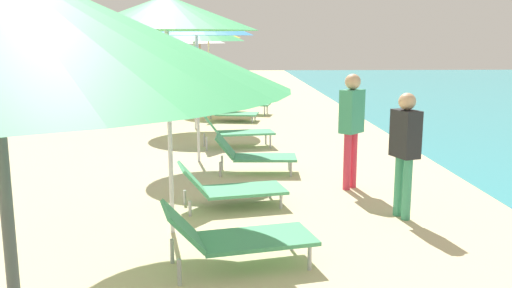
# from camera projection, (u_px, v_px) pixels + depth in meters

# --- Properties ---
(umbrella_third) EXTENTS (1.98, 1.98, 2.71)m
(umbrella_third) POSITION_uv_depth(u_px,v_px,m) (166.00, 13.00, 5.87)
(umbrella_third) COLOR silver
(umbrella_third) RESTS_ON ground
(lounger_third_shoreside) EXTENTS (1.48, 0.89, 0.60)m
(lounger_third_shoreside) POSITION_uv_depth(u_px,v_px,m) (229.00, 187.00, 7.24)
(lounger_third_shoreside) COLOR #4CA572
(lounger_third_shoreside) RESTS_ON ground
(lounger_third_inland) EXTENTS (1.56, 0.93, 0.66)m
(lounger_third_inland) POSITION_uv_depth(u_px,v_px,m) (235.00, 236.00, 5.32)
(lounger_third_inland) COLOR #4CA572
(lounger_third_inland) RESTS_ON ground
(umbrella_fourth) EXTENTS (2.01, 2.01, 2.71)m
(umbrella_fourth) POSITION_uv_depth(u_px,v_px,m) (196.00, 24.00, 9.52)
(umbrella_fourth) COLOR silver
(umbrella_fourth) RESTS_ON ground
(lounger_fourth_shoreside) EXTENTS (1.52, 0.77, 0.73)m
(lounger_fourth_shoreside) POSITION_uv_depth(u_px,v_px,m) (235.00, 130.00, 11.19)
(lounger_fourth_shoreside) COLOR #4CA572
(lounger_fourth_shoreside) RESTS_ON ground
(lounger_fourth_inland) EXTENTS (1.34, 0.62, 0.64)m
(lounger_fourth_inland) POSITION_uv_depth(u_px,v_px,m) (253.00, 155.00, 9.06)
(lounger_fourth_inland) COLOR #4CA572
(lounger_fourth_inland) RESTS_ON ground
(umbrella_fifth) EXTENTS (2.44, 2.44, 2.75)m
(umbrella_fifth) POSITION_uv_depth(u_px,v_px,m) (194.00, 29.00, 13.12)
(umbrella_fifth) COLOR silver
(umbrella_fifth) RESTS_ON ground
(lounger_fifth_shoreside) EXTENTS (1.49, 0.91, 0.61)m
(lounger_fifth_shoreside) POSITION_uv_depth(u_px,v_px,m) (230.00, 112.00, 14.77)
(lounger_fifth_shoreside) COLOR #4CA572
(lounger_fifth_shoreside) RESTS_ON ground
(umbrella_sixth) EXTENTS (1.99, 1.99, 2.66)m
(umbrella_sixth) POSITION_uv_depth(u_px,v_px,m) (208.00, 31.00, 16.64)
(umbrella_sixth) COLOR silver
(umbrella_sixth) RESTS_ON ground
(lounger_sixth_shoreside) EXTENTS (1.56, 0.74, 0.59)m
(lounger_sixth_shoreside) POSITION_uv_depth(u_px,v_px,m) (228.00, 97.00, 18.13)
(lounger_sixth_shoreside) COLOR #4CA572
(lounger_sixth_shoreside) RESTS_ON ground
(lounger_sixth_inland) EXTENTS (1.55, 0.91, 0.66)m
(lounger_sixth_inland) POSITION_uv_depth(u_px,v_px,m) (244.00, 103.00, 16.09)
(lounger_sixth_inland) COLOR #4CA572
(lounger_sixth_inland) RESTS_ON ground
(umbrella_farthest) EXTENTS (1.88, 1.88, 2.43)m
(umbrella_farthest) POSITION_uv_depth(u_px,v_px,m) (200.00, 38.00, 20.04)
(umbrella_farthest) COLOR olive
(umbrella_farthest) RESTS_ON ground
(lounger_farthest_shoreside) EXTENTS (1.42, 0.84, 0.57)m
(lounger_farthest_shoreside) POSITION_uv_depth(u_px,v_px,m) (224.00, 88.00, 21.32)
(lounger_farthest_shoreside) COLOR #D8593F
(lounger_farthest_shoreside) RESTS_ON ground
(lounger_farthest_inland) EXTENTS (1.31, 0.64, 0.58)m
(lounger_farthest_inland) POSITION_uv_depth(u_px,v_px,m) (223.00, 92.00, 19.25)
(lounger_farthest_inland) COLOR #4CA572
(lounger_farthest_inland) RESTS_ON ground
(person_walking_near) EXTENTS (0.32, 0.41, 1.56)m
(person_walking_near) POSITION_uv_depth(u_px,v_px,m) (405.00, 144.00, 6.69)
(person_walking_near) COLOR #3F9972
(person_walking_near) RESTS_ON ground
(person_walking_mid) EXTENTS (0.41, 0.41, 1.70)m
(person_walking_mid) POSITION_uv_depth(u_px,v_px,m) (352.00, 120.00, 8.00)
(person_walking_mid) COLOR #D8334C
(person_walking_mid) RESTS_ON ground
(beach_ball) EXTENTS (0.25, 0.25, 0.25)m
(beach_ball) POSITION_uv_depth(u_px,v_px,m) (210.00, 86.00, 24.08)
(beach_ball) COLOR white
(beach_ball) RESTS_ON ground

